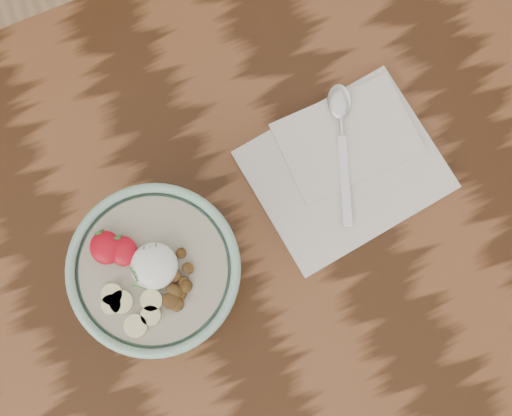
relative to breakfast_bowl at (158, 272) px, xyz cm
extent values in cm
cube|color=#341C0D|center=(6.43, -2.61, -9.18)|extent=(160.00, 90.00, 4.00)
cylinder|color=#89B8A2|center=(0.04, -0.01, -6.51)|extent=(9.34, 9.34, 1.33)
torus|color=#89B8A2|center=(0.04, -0.01, 4.38)|extent=(21.23, 21.23, 1.22)
cylinder|color=#B6AE97|center=(0.04, -0.01, 3.72)|extent=(18.00, 18.00, 1.11)
ellipsoid|color=white|center=(0.43, 0.19, 5.36)|extent=(5.68, 5.68, 3.12)
ellipsoid|color=#B50818|center=(-4.11, 4.51, 5.32)|extent=(3.80, 4.18, 2.09)
cone|color=#286623|center=(-4.11, 6.22, 5.62)|extent=(1.40, 1.03, 1.52)
ellipsoid|color=#B50818|center=(-2.33, 3.30, 5.20)|extent=(3.36, 3.70, 1.85)
cone|color=#286623|center=(-2.33, 4.81, 5.50)|extent=(1.40, 1.03, 1.52)
cylinder|color=beige|center=(-2.20, -5.05, 4.67)|extent=(2.41, 2.41, 0.70)
cylinder|color=beige|center=(-5.53, -0.90, 4.67)|extent=(2.58, 2.58, 0.70)
cylinder|color=beige|center=(-4.30, -5.47, 4.67)|extent=(2.79, 2.79, 0.70)
cylinder|color=beige|center=(-4.83, -2.20, 4.67)|extent=(2.82, 2.82, 0.70)
cylinder|color=beige|center=(-1.46, -3.40, 4.67)|extent=(2.62, 2.62, 0.70)
cylinder|color=beige|center=(-6.04, -2.00, 4.67)|extent=(2.41, 2.41, 0.70)
ellipsoid|color=brown|center=(1.60, -1.68, 4.80)|extent=(1.99, 2.01, 1.16)
ellipsoid|color=brown|center=(3.92, 0.43, 4.74)|extent=(1.67, 1.72, 1.04)
ellipsoid|color=brown|center=(2.32, -1.77, 4.87)|extent=(1.47, 1.82, 1.19)
ellipsoid|color=brown|center=(2.89, -3.49, 4.89)|extent=(2.10, 1.98, 1.25)
ellipsoid|color=brown|center=(2.08, -4.09, 4.79)|extent=(1.94, 1.97, 0.95)
ellipsoid|color=brown|center=(0.75, -4.40, 5.03)|extent=(2.59, 2.61, 1.61)
ellipsoid|color=brown|center=(2.90, -2.70, 4.75)|extent=(1.43, 1.06, 0.82)
ellipsoid|color=brown|center=(1.61, -1.96, 4.80)|extent=(1.54, 1.70, 1.06)
ellipsoid|color=brown|center=(1.57, -3.51, 5.02)|extent=(2.60, 2.66, 1.55)
ellipsoid|color=brown|center=(4.00, -1.57, 4.80)|extent=(1.85, 1.92, 0.79)
ellipsoid|color=brown|center=(1.14, -5.04, 4.88)|extent=(2.25, 2.21, 1.17)
cylinder|color=#3B8438|center=(0.18, 1.46, 6.27)|extent=(1.38, 0.55, 0.23)
cylinder|color=#3B8438|center=(-1.33, -0.02, 6.27)|extent=(0.39, 1.74, 0.24)
cylinder|color=#3B8438|center=(0.42, 1.74, 6.27)|extent=(1.24, 1.45, 0.24)
cylinder|color=#3B8438|center=(1.47, 1.73, 6.27)|extent=(0.64, 1.57, 0.23)
cylinder|color=#3B8438|center=(-1.64, -0.21, 6.27)|extent=(0.75, 1.38, 0.23)
cylinder|color=#3B8438|center=(-1.26, 0.17, 6.27)|extent=(1.36, 1.29, 0.24)
cylinder|color=#3B8438|center=(0.13, -0.68, 6.27)|extent=(0.55, 2.00, 0.25)
cylinder|color=#3B8438|center=(1.75, -0.88, 6.27)|extent=(0.87, 1.68, 0.24)
cylinder|color=#3B8438|center=(-2.03, -1.51, 6.27)|extent=(1.53, 1.29, 0.24)
cylinder|color=#3B8438|center=(-0.06, 1.98, 6.27)|extent=(0.87, 1.59, 0.24)
cylinder|color=#3B8438|center=(-2.06, 0.06, 6.27)|extent=(0.35, 1.96, 0.25)
cube|color=silver|center=(28.63, 3.76, -6.69)|extent=(27.39, 23.20, 0.96)
cube|color=silver|center=(30.56, 7.62, -5.92)|extent=(18.56, 12.89, 0.58)
cube|color=silver|center=(27.67, 2.16, -5.44)|extent=(5.57, 12.42, 0.39)
cylinder|color=silver|center=(30.46, 9.72, -5.24)|extent=(1.88, 3.40, 0.78)
ellipsoid|color=silver|center=(31.57, 12.73, -5.10)|extent=(4.96, 5.97, 1.06)
camera|label=1|loc=(8.87, -10.95, 90.10)|focal=50.00mm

